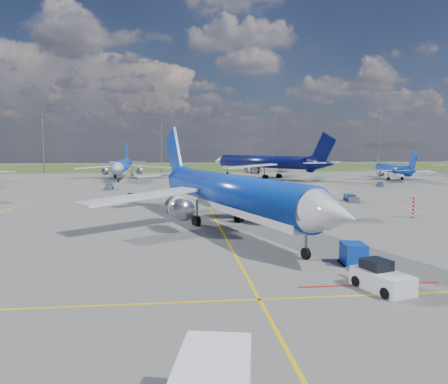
{
  "coord_description": "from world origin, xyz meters",
  "views": [
    {
      "loc": [
        -5.03,
        -45.64,
        9.44
      ],
      "look_at": [
        0.63,
        5.41,
        4.0
      ],
      "focal_mm": 35.0,
      "sensor_mm": 36.0,
      "label": 1
    }
  ],
  "objects": [
    {
      "name": "ground",
      "position": [
        0.0,
        0.0,
        0.0
      ],
      "size": [
        400.0,
        400.0,
        0.0
      ],
      "primitive_type": "plane",
      "color": "#565653",
      "rests_on": "ground"
    },
    {
      "name": "grass_strip",
      "position": [
        0.0,
        150.0,
        0.0
      ],
      "size": [
        400.0,
        80.0,
        0.01
      ],
      "primitive_type": "cube",
      "color": "#2D4719",
      "rests_on": "ground"
    },
    {
      "name": "taxiway_lines",
      "position": [
        0.17,
        27.7,
        0.01
      ],
      "size": [
        60.25,
        160.0,
        0.02
      ],
      "color": "gold",
      "rests_on": "ground"
    },
    {
      "name": "floodlight_masts",
      "position": [
        10.0,
        110.0,
        12.56
      ],
      "size": [
        202.2,
        0.5,
        22.7
      ],
      "color": "slate",
      "rests_on": "ground"
    },
    {
      "name": "warning_post",
      "position": [
        26.0,
        8.0,
        1.5
      ],
      "size": [
        0.5,
        0.5,
        3.0
      ],
      "primitive_type": "cylinder",
      "color": "red",
      "rests_on": "ground"
    },
    {
      "name": "bg_jet_nnw",
      "position": [
        -20.29,
        82.82,
        0.0
      ],
      "size": [
        31.32,
        40.43,
        10.35
      ],
      "primitive_type": null,
      "rotation": [
        0.0,
        0.0,
        0.03
      ],
      "color": "#0D39BA",
      "rests_on": "ground"
    },
    {
      "name": "bg_jet_n",
      "position": [
        20.87,
        80.68,
        0.0
      ],
      "size": [
        57.82,
        60.45,
        12.6
      ],
      "primitive_type": null,
      "rotation": [
        0.0,
        0.0,
        3.76
      ],
      "color": "#070C41",
      "rests_on": "ground"
    },
    {
      "name": "bg_jet_ne",
      "position": [
        56.11,
        71.75,
        0.0
      ],
      "size": [
        26.59,
        32.93,
        7.97
      ],
      "primitive_type": null,
      "rotation": [
        0.0,
        0.0,
        3.02
      ],
      "color": "#0D39BA",
      "rests_on": "ground"
    },
    {
      "name": "main_airliner",
      "position": [
        0.94,
        3.51,
        0.0
      ],
      "size": [
        47.28,
        54.21,
        11.95
      ],
      "primitive_type": null,
      "rotation": [
        0.0,
        0.0,
        0.32
      ],
      "color": "#0D39BA",
      "rests_on": "ground"
    },
    {
      "name": "pushback_tug",
      "position": [
        8.34,
        -18.97,
        0.77
      ],
      "size": [
        3.2,
        5.73,
        1.91
      ],
      "rotation": [
        0.0,
        0.0,
        0.3
      ],
      "color": "silver",
      "rests_on": "ground"
    },
    {
      "name": "uld_container",
      "position": [
        9.01,
        -12.92,
        0.86
      ],
      "size": [
        1.91,
        2.3,
        1.72
      ],
      "primitive_type": "cube",
      "rotation": [
        0.0,
        0.0,
        -0.09
      ],
      "color": "#0D3DC0",
      "rests_on": "ground"
    },
    {
      "name": "service_car_a",
      "position": [
        -13.07,
        32.56,
        0.58
      ],
      "size": [
        1.8,
        3.56,
        1.16
      ],
      "primitive_type": "imported",
      "rotation": [
        0.0,
        0.0,
        0.13
      ],
      "color": "#999999",
      "rests_on": "ground"
    },
    {
      "name": "service_car_b",
      "position": [
        -2.11,
        35.23,
        0.73
      ],
      "size": [
        5.78,
        3.98,
        1.47
      ],
      "primitive_type": "imported",
      "rotation": [
        0.0,
        0.0,
        1.25
      ],
      "color": "#999999",
      "rests_on": "ground"
    },
    {
      "name": "service_car_c",
      "position": [
        20.04,
        33.77,
        0.6
      ],
      "size": [
        3.54,
        4.45,
        1.21
      ],
      "primitive_type": "imported",
      "rotation": [
        0.0,
        0.0,
        -0.52
      ],
      "color": "#999999",
      "rests_on": "ground"
    },
    {
      "name": "baggage_tug_w",
      "position": [
        24.73,
        25.45,
        0.53
      ],
      "size": [
        1.98,
        5.15,
        1.13
      ],
      "rotation": [
        0.0,
        0.0,
        -0.13
      ],
      "color": "navy",
      "rests_on": "ground"
    },
    {
      "name": "baggage_tug_c",
      "position": [
        -19.53,
        51.26,
        0.55
      ],
      "size": [
        1.91,
        5.35,
        1.18
      ],
      "rotation": [
        0.0,
        0.0,
        0.1
      ],
      "color": "#165789",
      "rests_on": "ground"
    },
    {
      "name": "baggage_tug_e",
      "position": [
        42.49,
        51.32,
        0.47
      ],
      "size": [
        2.9,
        4.56,
        1.0
      ],
      "rotation": [
        0.0,
        0.0,
        -0.42
      ],
      "color": "#1B63A6",
      "rests_on": "ground"
    }
  ]
}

